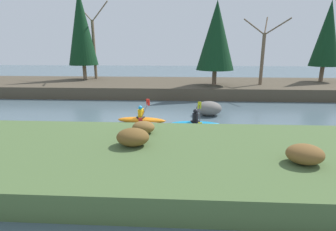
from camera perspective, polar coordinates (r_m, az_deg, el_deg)
ground_plane at (r=14.93m, az=-5.83°, el=-1.41°), size 90.00×90.00×0.00m
riverbank_near at (r=9.45m, az=-11.37°, el=-8.98°), size 44.00×6.14×0.77m
riverbank_far at (r=24.71m, az=-2.21°, el=6.25°), size 44.00×8.18×0.96m
conifer_tree_far_left at (r=27.66m, az=-18.39°, el=17.73°), size 2.79×2.79×8.50m
conifer_tree_left at (r=22.49m, az=10.44°, el=16.68°), size 3.09×3.09×6.76m
conifer_tree_mid_left at (r=28.45m, az=31.39°, el=14.92°), size 2.50×2.50×7.17m
bare_tree_upstream at (r=27.97m, az=-15.75°, el=15.05°), size 4.16×4.11×7.59m
bare_tree_mid_upstream at (r=24.03m, az=19.96°, el=12.73°), size 3.16×3.12×5.69m
shrub_clump_second at (r=9.26m, az=-7.66°, el=-4.68°), size 1.15×0.96×0.62m
shrub_clump_third at (r=10.54m, az=-5.37°, el=-2.56°), size 0.90×0.75×0.49m
shrub_clump_far_end at (r=8.81m, az=27.65°, el=-7.46°), size 1.09×0.91×0.59m
kayaker_lead at (r=13.86m, az=6.59°, el=-1.85°), size 2.78×2.07×1.20m
kayaker_middle at (r=14.61m, az=-5.33°, el=-0.94°), size 2.79×2.07×1.20m
boulder_midstream at (r=16.37m, az=8.87°, el=1.54°), size 1.57×1.23×0.89m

